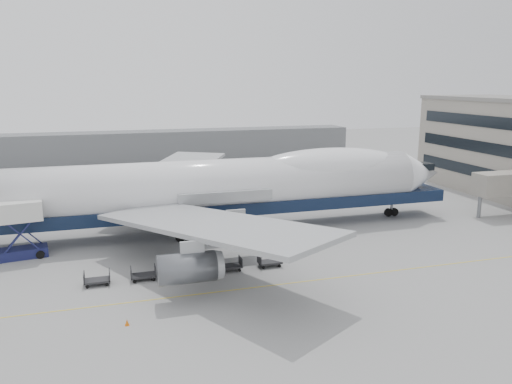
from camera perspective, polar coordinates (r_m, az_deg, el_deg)
name	(u,v)px	position (r m, az deg, el deg)	size (l,w,h in m)	color
ground	(236,265)	(50.76, -2.28, -8.30)	(260.00, 260.00, 0.00)	gray
apron_line	(253,288)	(45.39, -0.37, -10.88)	(60.00, 0.15, 0.01)	gold
hangar	(116,148)	(116.93, -15.71, 4.90)	(110.00, 8.00, 7.00)	slate
airliner	(216,186)	(60.57, -4.55, 0.66)	(67.00, 55.30, 19.98)	white
catering_truck	(21,226)	(57.18, -25.24, -3.50)	(4.91, 3.71, 6.02)	#1A1E4F
traffic_cone	(127,322)	(40.13, -14.53, -14.23)	(0.33, 0.33, 0.49)	orange
dolly_0	(97,279)	(47.96, -17.71, -9.50)	(2.30, 1.35, 1.30)	#2D2D30
dolly_1	(143,275)	(47.99, -12.74, -9.19)	(2.30, 1.35, 1.30)	#2D2D30
dolly_2	(188,270)	(48.37, -7.82, -8.81)	(2.30, 1.35, 1.30)	#2D2D30
dolly_3	(230,265)	(49.09, -3.03, -8.38)	(2.30, 1.35, 1.30)	#2D2D30
dolly_4	(270,261)	(50.14, 1.58, -7.91)	(2.30, 1.35, 1.30)	#2D2D30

